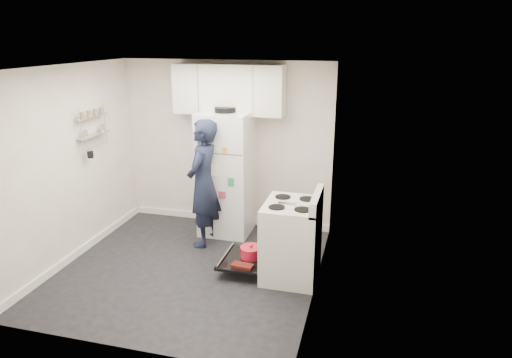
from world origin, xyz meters
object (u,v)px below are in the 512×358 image
(open_oven_door, at_px, (247,256))
(refrigerator, at_px, (226,173))
(electric_range, at_px, (290,241))
(person, at_px, (204,183))

(open_oven_door, bearing_deg, refrigerator, 119.24)
(open_oven_door, bearing_deg, electric_range, -1.64)
(open_oven_door, relative_size, refrigerator, 0.37)
(refrigerator, height_order, person, refrigerator)
(refrigerator, relative_size, person, 1.05)
(electric_range, xyz_separation_m, open_oven_door, (-0.56, 0.02, -0.29))
(electric_range, bearing_deg, person, 155.33)
(open_oven_door, height_order, refrigerator, refrigerator)
(electric_range, distance_m, refrigerator, 1.66)
(refrigerator, bearing_deg, open_oven_door, -60.76)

